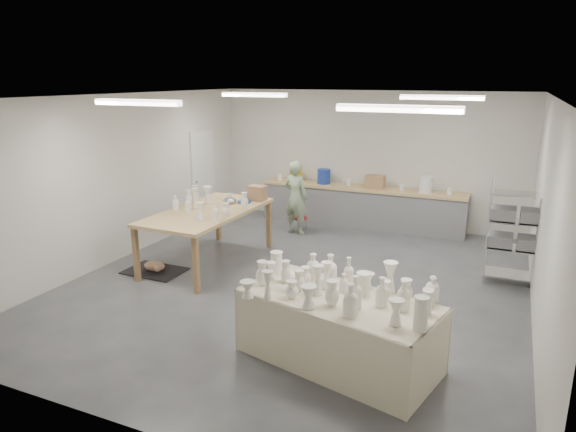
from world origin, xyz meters
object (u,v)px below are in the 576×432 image
at_px(work_table, 212,210).
at_px(red_stool, 301,219).
at_px(potter, 296,198).
at_px(drying_table, 338,326).

bearing_deg(work_table, red_stool, 75.39).
height_order(work_table, potter, potter).
distance_m(drying_table, red_stool, 5.46).
xyz_separation_m(work_table, red_stool, (0.71, 2.50, -0.72)).
relative_size(drying_table, work_table, 0.94).
bearing_deg(red_stool, potter, -90.00).
bearing_deg(red_stool, work_table, -105.79).
xyz_separation_m(potter, red_stool, (0.00, 0.27, -0.54)).
relative_size(drying_table, potter, 1.58).
bearing_deg(red_stool, drying_table, -63.03).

